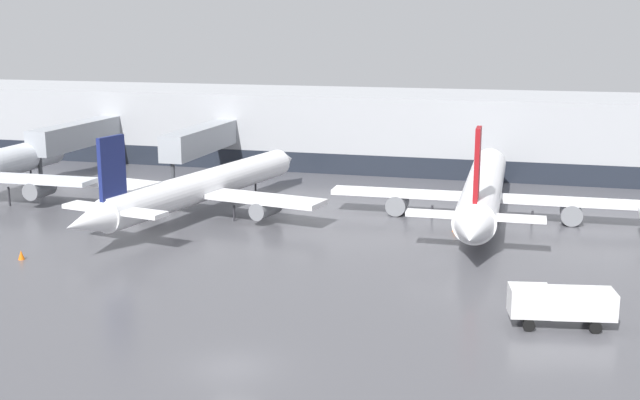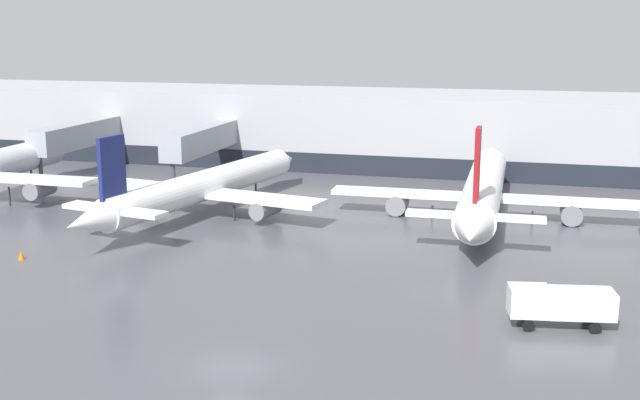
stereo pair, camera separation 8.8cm
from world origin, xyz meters
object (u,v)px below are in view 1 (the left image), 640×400
(parked_jet_2, at_px, (483,191))
(traffic_cone_1, at_px, (454,228))
(parked_jet_4, at_px, (201,187))
(service_truck_1, at_px, (561,303))
(traffic_cone_0, at_px, (21,255))

(parked_jet_2, bearing_deg, traffic_cone_1, 158.89)
(parked_jet_4, height_order, traffic_cone_1, parked_jet_4)
(service_truck_1, distance_m, traffic_cone_1, 22.11)
(traffic_cone_0, height_order, traffic_cone_1, traffic_cone_0)
(parked_jet_2, relative_size, parked_jet_4, 1.04)
(parked_jet_2, distance_m, service_truck_1, 26.50)
(parked_jet_2, relative_size, traffic_cone_0, 50.88)
(parked_jet_4, bearing_deg, traffic_cone_0, 167.26)
(parked_jet_2, distance_m, traffic_cone_1, 6.01)
(parked_jet_4, height_order, traffic_cone_0, parked_jet_4)
(traffic_cone_0, bearing_deg, traffic_cone_1, 29.17)
(parked_jet_4, xyz_separation_m, traffic_cone_0, (-7.27, -16.68, -2.29))
(parked_jet_4, xyz_separation_m, service_truck_1, (31.29, -20.23, -1.17))
(parked_jet_2, xyz_separation_m, parked_jet_4, (-24.96, -5.48, 0.06))
(traffic_cone_0, bearing_deg, parked_jet_4, 66.46)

